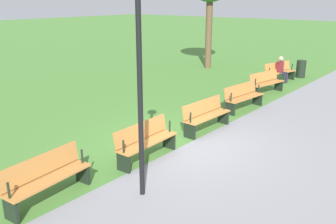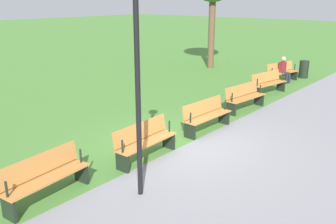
% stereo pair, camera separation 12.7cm
% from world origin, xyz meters
% --- Properties ---
extents(ground_plane, '(120.00, 120.00, 0.00)m').
position_xyz_m(ground_plane, '(0.00, 0.00, 0.00)').
color(ground_plane, '#477A33').
extents(path_paving, '(32.79, 5.66, 0.01)m').
position_xyz_m(path_paving, '(0.00, 2.97, 0.00)').
color(path_paving, gray).
rests_on(path_paving, ground).
extents(bench_0, '(1.87, 0.88, 0.89)m').
position_xyz_m(bench_0, '(-9.03, -1.14, 0.47)').
color(bench_0, '#B27538').
rests_on(bench_0, ground).
extents(bench_1, '(1.86, 0.77, 0.89)m').
position_xyz_m(bench_1, '(-6.48, -0.62, 0.47)').
color(bench_1, '#B27538').
rests_on(bench_1, ground).
extents(bench_2, '(1.85, 0.65, 0.89)m').
position_xyz_m(bench_2, '(-3.90, -0.27, 0.47)').
color(bench_2, '#B27538').
rests_on(bench_2, ground).
extents(bench_3, '(1.82, 0.53, 0.89)m').
position_xyz_m(bench_3, '(-1.30, -0.09, 0.47)').
color(bench_3, '#B27538').
rests_on(bench_3, ground).
extents(bench_4, '(1.82, 0.53, 0.89)m').
position_xyz_m(bench_4, '(1.30, -0.09, 0.47)').
color(bench_4, '#B27538').
rests_on(bench_4, ground).
extents(bench_5, '(1.85, 0.65, 0.89)m').
position_xyz_m(bench_5, '(3.90, -0.27, 0.47)').
color(bench_5, '#B27538').
rests_on(bench_5, ground).
extents(person_seated, '(0.42, 0.57, 1.20)m').
position_xyz_m(person_seated, '(-8.94, -1.01, 0.64)').
color(person_seated, maroon).
rests_on(person_seated, ground).
extents(lamp_post, '(0.32, 0.32, 4.18)m').
position_xyz_m(lamp_post, '(2.60, 1.01, 2.89)').
color(lamp_post, black).
rests_on(lamp_post, ground).
extents(trash_bin, '(0.45, 0.45, 0.84)m').
position_xyz_m(trash_bin, '(-10.59, -0.69, 0.42)').
color(trash_bin, black).
rests_on(trash_bin, ground).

